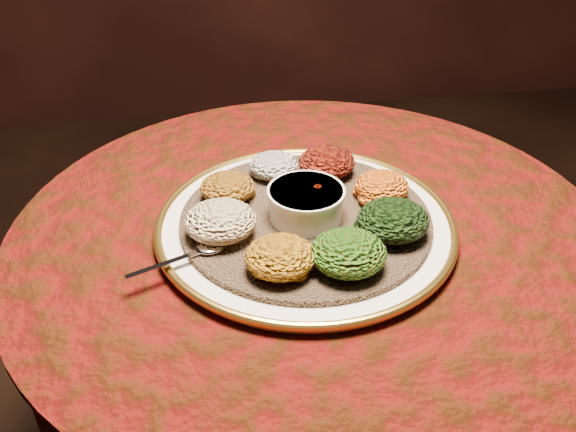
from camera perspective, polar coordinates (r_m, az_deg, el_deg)
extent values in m
cylinder|color=black|center=(1.29, 1.74, -15.39)|extent=(0.12, 0.12, 0.68)
cylinder|color=black|center=(1.04, 2.09, -2.55)|extent=(0.80, 0.80, 0.04)
cylinder|color=#4A0906|center=(1.13, 1.93, -8.40)|extent=(0.93, 0.93, 0.34)
cylinder|color=#4A0906|center=(1.02, 2.12, -1.35)|extent=(0.96, 0.96, 0.01)
cylinder|color=white|center=(1.00, 1.57, -0.97)|extent=(0.60, 0.60, 0.02)
torus|color=#BF8D2F|center=(1.00, 1.57, -0.64)|extent=(0.47, 0.47, 0.01)
cylinder|color=brown|center=(1.00, 1.58, -0.31)|extent=(0.51, 0.51, 0.01)
cylinder|color=white|center=(0.98, 1.61, 1.11)|extent=(0.11, 0.11, 0.05)
cylinder|color=white|center=(0.97, 1.63, 2.20)|extent=(0.12, 0.12, 0.01)
cylinder|color=#5D1504|center=(0.97, 1.62, 1.84)|extent=(0.09, 0.09, 0.01)
ellipsoid|color=silver|center=(0.93, -7.03, -2.84)|extent=(0.04, 0.03, 0.01)
cube|color=silver|center=(0.91, -11.01, -4.24)|extent=(0.11, 0.05, 0.00)
ellipsoid|color=beige|center=(1.09, -1.29, 4.52)|extent=(0.08, 0.08, 0.04)
ellipsoid|color=black|center=(1.09, 3.47, 4.80)|extent=(0.10, 0.09, 0.05)
ellipsoid|color=#A8720E|center=(1.04, 8.32, 2.63)|extent=(0.09, 0.08, 0.04)
ellipsoid|color=black|center=(0.95, 9.33, -0.36)|extent=(0.11, 0.10, 0.05)
ellipsoid|color=#A23D0A|center=(0.88, 5.38, -3.28)|extent=(0.11, 0.10, 0.05)
ellipsoid|color=#BD7F10|center=(0.88, -0.69, -3.65)|extent=(0.10, 0.09, 0.05)
ellipsoid|color=maroon|center=(0.94, -6.00, -0.46)|extent=(0.11, 0.10, 0.05)
ellipsoid|color=#8D4D11|center=(1.03, -5.40, 2.55)|extent=(0.09, 0.08, 0.04)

